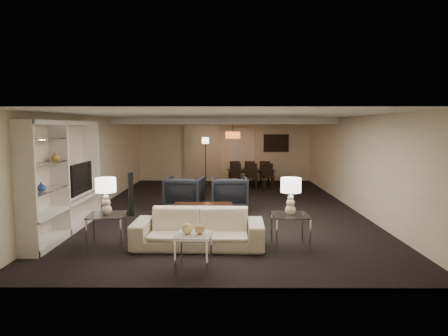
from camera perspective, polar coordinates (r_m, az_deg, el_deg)
floor at (r=11.07m, az=0.00°, el=-5.67°), size 11.00×11.00×0.00m
ceiling at (r=10.85m, az=0.00°, el=7.38°), size 7.00×11.00×0.02m
wall_back at (r=16.37m, az=0.10°, el=2.53°), size 7.00×0.02×2.50m
wall_front at (r=5.43m, az=-0.29°, el=-4.49°), size 7.00×0.02×2.50m
wall_left at (r=11.45m, az=-17.80°, el=0.76°), size 0.02×11.00×2.50m
wall_right at (r=11.42m, az=17.85°, el=0.74°), size 0.02×11.00×2.50m
ceiling_soffit at (r=14.34m, az=0.07°, el=6.64°), size 7.00×4.00×0.20m
curtains at (r=16.32m, az=-3.07°, el=2.34°), size 1.50×0.12×2.40m
door at (r=16.37m, az=2.55°, el=1.83°), size 0.90×0.05×2.10m
painting at (r=16.44m, az=7.45°, el=3.55°), size 0.95×0.04×0.65m
media_unit at (r=8.97m, az=-21.76°, el=-1.25°), size 0.38×3.40×2.35m
pendant_light at (r=14.35m, az=1.27°, el=4.72°), size 0.52×0.52×0.24m
sofa at (r=7.49m, az=-3.67°, el=-8.62°), size 2.43×1.00×0.70m
coffee_table at (r=9.07m, az=-2.97°, el=-6.77°), size 1.36×0.84×0.47m
armchair_left at (r=10.74m, az=-5.66°, el=-3.64°), size 1.07×1.10×0.89m
armchair_right at (r=10.68m, az=0.76°, el=-3.66°), size 0.99×1.01×0.89m
side_table_left at (r=7.80m, az=-16.36°, el=-8.58°), size 0.73×0.73×0.62m
side_table_right at (r=7.58m, az=9.42°, el=-8.85°), size 0.68×0.68×0.62m
table_lamp_left at (r=7.67m, az=-16.51°, el=-3.88°), size 0.39×0.39×0.68m
table_lamp_right at (r=7.44m, az=9.51°, el=-4.02°), size 0.41×0.41×0.68m
marble_table at (r=6.46m, az=-4.35°, el=-11.73°), size 0.60×0.60×0.55m
gold_gourd_a at (r=6.37m, az=-5.28°, el=-8.60°), size 0.18×0.18×0.18m
gold_gourd_b at (r=6.35m, az=-3.47°, el=-8.72°), size 0.15×0.15×0.15m
television at (r=9.45m, az=-20.38°, el=-1.37°), size 1.18×0.15×0.68m
vase_blue at (r=7.98m, az=-24.66°, el=-2.42°), size 0.17×0.17×0.17m
vase_amber at (r=8.53m, az=-22.94°, el=1.54°), size 0.17×0.17×0.17m
floor_speaker at (r=10.27m, az=-13.16°, el=-3.66°), size 0.15×0.15×1.09m
dining_table at (r=15.09m, az=3.82°, el=-1.40°), size 1.78×1.11×0.60m
chair_nl at (r=14.40m, az=1.60°, el=-1.17°), size 0.45×0.45×0.89m
chair_nm at (r=14.43m, az=3.98°, el=-1.17°), size 0.42×0.42×0.89m
chair_nr at (r=14.48m, az=6.35°, el=-1.16°), size 0.45×0.45×0.89m
chair_fl at (r=15.69m, az=1.49°, el=-0.58°), size 0.44×0.44×0.89m
chair_fm at (r=15.72m, az=3.68°, el=-0.58°), size 0.43×0.43×0.89m
chair_fr at (r=15.76m, az=5.86°, el=-0.57°), size 0.46×0.46×0.89m
floor_lamp at (r=15.43m, az=-2.66°, el=1.03°), size 0.28×0.28×1.81m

